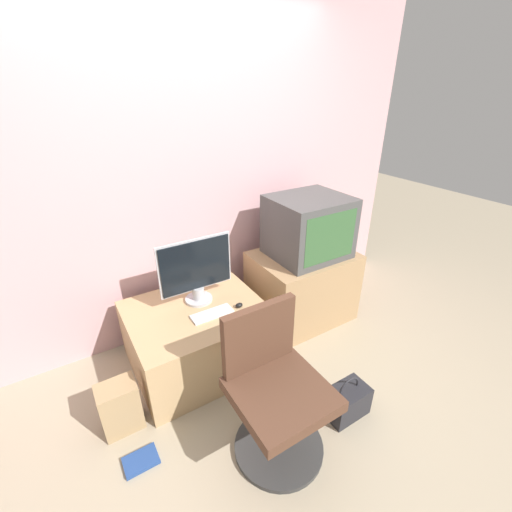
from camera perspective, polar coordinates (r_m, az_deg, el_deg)
ground_plane at (r=2.41m, az=3.57°, el=-26.73°), size 12.00×12.00×0.00m
wall_back at (r=2.69m, az=-12.43°, el=12.61°), size 4.40×0.05×2.60m
desk at (r=2.67m, az=-9.63°, el=-12.95°), size 0.95×0.81×0.48m
side_stand at (r=3.09m, az=7.65°, el=-5.00°), size 0.84×0.63×0.63m
main_monitor at (r=2.48m, az=-9.93°, el=-2.39°), size 0.55×0.20×0.50m
keyboard at (r=2.45m, az=-7.33°, el=-9.54°), size 0.30×0.11×0.01m
mouse at (r=2.50m, az=-2.84°, el=-8.20°), size 0.06×0.04×0.03m
crt_tv at (r=2.84m, az=8.75°, el=4.82°), size 0.60×0.53×0.50m
office_chair at (r=2.04m, az=3.16°, el=-21.85°), size 0.52×0.52×0.88m
cardboard_box_lower at (r=2.43m, az=-21.72°, el=-22.33°), size 0.23×0.17×0.34m
handbag at (r=2.46m, az=14.87°, el=-22.32°), size 0.28×0.18×0.30m
book at (r=2.37m, az=-18.62°, el=-29.60°), size 0.19×0.13×0.02m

